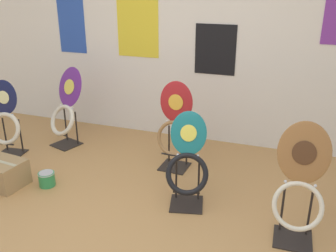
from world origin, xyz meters
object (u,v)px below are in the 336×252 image
toilet_seat_display_crimson_swirl (175,127)px  toilet_seat_display_navy_moon (6,123)px  toilet_seat_display_woodgrain (300,186)px  toilet_seat_display_teal_sax (187,165)px  toilet_seat_display_purple_note (65,111)px  paint_can (47,178)px  storage_box (0,172)px

toilet_seat_display_crimson_swirl → toilet_seat_display_navy_moon: (-1.82, -0.33, -0.07)m
toilet_seat_display_woodgrain → toilet_seat_display_crimson_swirl: toilet_seat_display_crimson_swirl is taller
toilet_seat_display_teal_sax → toilet_seat_display_navy_moon: bearing=172.8°
toilet_seat_display_woodgrain → toilet_seat_display_teal_sax: 0.91m
toilet_seat_display_purple_note → paint_can: (0.36, -0.90, -0.34)m
storage_box → toilet_seat_display_navy_moon: bearing=124.2°
toilet_seat_display_teal_sax → toilet_seat_display_purple_note: bearing=156.4°
paint_can → storage_box: 0.45m
toilet_seat_display_woodgrain → toilet_seat_display_crimson_swirl: 1.43m
toilet_seat_display_teal_sax → toilet_seat_display_purple_note: toilet_seat_display_purple_note is taller
storage_box → toilet_seat_display_woodgrain: bearing=2.4°
toilet_seat_display_crimson_swirl → toilet_seat_display_navy_moon: size_ratio=1.08×
toilet_seat_display_teal_sax → storage_box: (-1.76, -0.28, -0.25)m
toilet_seat_display_navy_moon → toilet_seat_display_teal_sax: (2.13, -0.27, -0.00)m
toilet_seat_display_crimson_swirl → paint_can: size_ratio=5.84×
toilet_seat_display_navy_moon → storage_box: toilet_seat_display_navy_moon is taller
toilet_seat_display_crimson_swirl → toilet_seat_display_purple_note: bearing=174.4°
toilet_seat_display_woodgrain → toilet_seat_display_navy_moon: 3.06m
paint_can → toilet_seat_display_purple_note: bearing=111.7°
toilet_seat_display_navy_moon → toilet_seat_display_teal_sax: size_ratio=1.05×
storage_box → toilet_seat_display_crimson_swirl: bearing=31.4°
toilet_seat_display_navy_moon → storage_box: 0.71m
toilet_seat_display_crimson_swirl → paint_can: (-1.02, -0.76, -0.37)m
paint_can → storage_box: (-0.43, -0.12, 0.05)m
toilet_seat_display_navy_moon → storage_box: size_ratio=1.67×
toilet_seat_display_teal_sax → storage_box: bearing=-170.9°
toilet_seat_display_navy_moon → toilet_seat_display_teal_sax: bearing=-7.2°
toilet_seat_display_woodgrain → toilet_seat_display_teal_sax: (-0.89, 0.17, -0.07)m
toilet_seat_display_navy_moon → toilet_seat_display_purple_note: 0.65m
storage_box → paint_can: bearing=15.7°
toilet_seat_display_navy_moon → storage_box: (0.37, -0.55, -0.25)m
toilet_seat_display_navy_moon → paint_can: toilet_seat_display_navy_moon is taller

